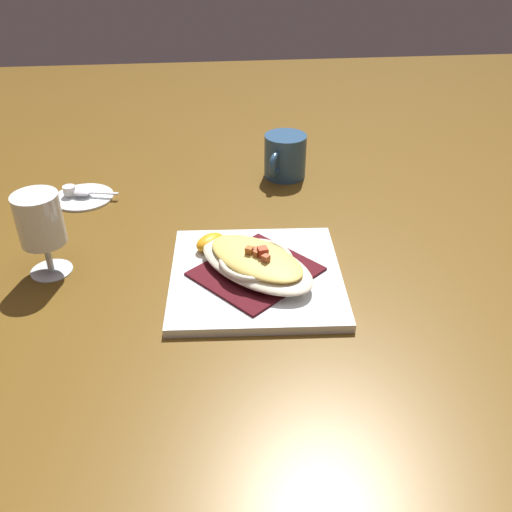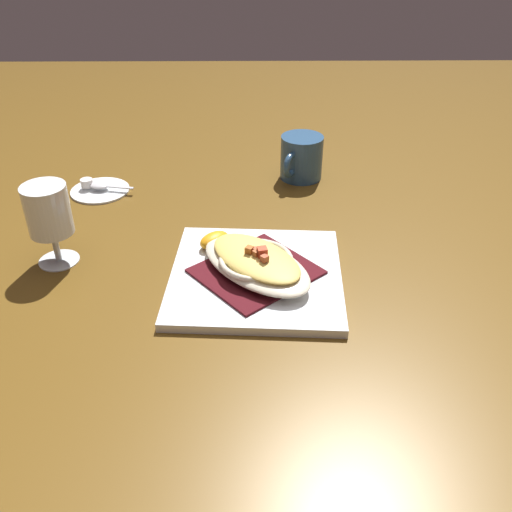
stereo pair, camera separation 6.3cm
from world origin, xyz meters
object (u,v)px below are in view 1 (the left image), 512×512
at_px(square_plate, 256,276).
at_px(orange_garnish, 211,242).
at_px(creamer_saucer, 83,196).
at_px(creamer_cup_0, 69,190).
at_px(coffee_mug, 285,159).
at_px(spoon, 84,192).
at_px(gratin_dish, 256,261).
at_px(stemmed_glass, 41,224).

xyz_separation_m(square_plate, orange_garnish, (0.08, 0.07, 0.02)).
bearing_deg(creamer_saucer, creamer_cup_0, 78.58).
relative_size(orange_garnish, coffee_mug, 0.58).
relative_size(creamer_saucer, spoon, 1.25).
distance_m(square_plate, orange_garnish, 0.10).
height_order(gratin_dish, orange_garnish, gratin_dish).
height_order(creamer_saucer, creamer_cup_0, creamer_cup_0).
xyz_separation_m(square_plate, coffee_mug, (0.36, -0.10, 0.03)).
xyz_separation_m(stemmed_glass, creamer_cup_0, (0.25, 0.01, -0.07)).
xyz_separation_m(creamer_saucer, creamer_cup_0, (0.01, 0.03, 0.01)).
bearing_deg(stemmed_glass, creamer_cup_0, 3.16).
height_order(square_plate, coffee_mug, coffee_mug).
bearing_deg(square_plate, stemmed_glass, 80.04).
height_order(spoon, creamer_cup_0, creamer_cup_0).
bearing_deg(orange_garnish, coffee_mug, -29.36).
relative_size(square_plate, creamer_cup_0, 10.77).
distance_m(stemmed_glass, creamer_saucer, 0.26).
bearing_deg(creamer_saucer, coffee_mug, -81.44).
bearing_deg(gratin_dish, coffee_mug, -14.75).
distance_m(gratin_dish, coffee_mug, 0.38).
height_order(orange_garnish, coffee_mug, coffee_mug).
relative_size(square_plate, creamer_saucer, 2.26).
relative_size(gratin_dish, creamer_cup_0, 9.37).
height_order(square_plate, stemmed_glass, stemmed_glass).
relative_size(square_plate, gratin_dish, 1.15).
relative_size(creamer_saucer, creamer_cup_0, 4.78).
bearing_deg(orange_garnish, creamer_cup_0, 48.95).
xyz_separation_m(coffee_mug, creamer_cup_0, (-0.06, 0.43, -0.02)).
relative_size(gratin_dish, creamer_saucer, 1.96).
distance_m(creamer_saucer, creamer_cup_0, 0.03).
distance_m(square_plate, spoon, 0.43).
distance_m(orange_garnish, creamer_saucer, 0.33).
relative_size(square_plate, stemmed_glass, 1.94).
xyz_separation_m(square_plate, creamer_saucer, (0.30, 0.31, -0.00)).
height_order(coffee_mug, spoon, coffee_mug).
distance_m(square_plate, gratin_dish, 0.03).
distance_m(spoon, creamer_cup_0, 0.03).
distance_m(gratin_dish, creamer_cup_0, 0.45).
height_order(gratin_dish, spoon, gratin_dish).
height_order(square_plate, creamer_saucer, square_plate).
xyz_separation_m(orange_garnish, creamer_cup_0, (0.23, 0.27, -0.01)).
bearing_deg(stemmed_glass, orange_garnish, -85.13).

